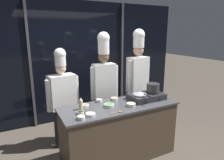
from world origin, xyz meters
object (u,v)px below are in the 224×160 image
chef_head (62,93)px  prep_bowl_ginger (114,99)px  stock_pot (153,88)px  serving_spoon_slotted (118,112)px  prep_bowl_scallions (109,105)px  chef_line (138,73)px  prep_bowl_mushrooms (85,105)px  prep_bowl_garlic (81,117)px  portable_stove (146,96)px  prep_bowl_noodles (131,105)px  prep_bowl_rice (99,101)px  chef_sous (104,79)px  prep_bowl_bean_sprouts (91,114)px  squeeze_bottle_oil (81,104)px  prep_bowl_soy_glaze (80,113)px  frying_pan (140,93)px

chef_head → prep_bowl_ginger: bearing=135.1°
stock_pot → serving_spoon_slotted: 0.90m
prep_bowl_scallions → chef_line: chef_line is taller
prep_bowl_scallions → prep_bowl_mushrooms: (-0.33, 0.19, -0.01)m
prep_bowl_ginger → prep_bowl_garlic: bearing=-147.5°
portable_stove → chef_line: size_ratio=0.28×
prep_bowl_scallions → serving_spoon_slotted: bearing=-85.4°
prep_bowl_mushrooms → prep_bowl_noodles: prep_bowl_noodles is taller
prep_bowl_noodles → prep_bowl_rice: (-0.36, 0.40, -0.00)m
chef_sous → prep_bowl_bean_sprouts: bearing=57.1°
squeeze_bottle_oil → serving_spoon_slotted: size_ratio=0.87×
squeeze_bottle_oil → chef_line: chef_line is taller
squeeze_bottle_oil → prep_bowl_noodles: size_ratio=1.37×
prep_bowl_garlic → prep_bowl_noodles: (0.84, 0.09, 0.00)m
portable_stove → prep_bowl_soy_glaze: (-1.20, -0.08, -0.03)m
frying_pan → chef_line: chef_line is taller
squeeze_bottle_oil → prep_bowl_bean_sprouts: (0.04, -0.27, -0.07)m
stock_pot → prep_bowl_bean_sprouts: 1.26m
prep_bowl_garlic → prep_bowl_ginger: (0.74, 0.47, -0.00)m
stock_pot → prep_bowl_scallions: stock_pot is taller
portable_stove → prep_bowl_scallions: 0.72m
prep_bowl_mushrooms → serving_spoon_slotted: size_ratio=0.63×
stock_pot → prep_bowl_bean_sprouts: size_ratio=1.77×
squeeze_bottle_oil → prep_bowl_scallions: size_ratio=1.22×
chef_sous → prep_bowl_ginger: bearing=91.0°
prep_bowl_bean_sprouts → prep_bowl_noodles: bearing=3.4°
prep_bowl_soy_glaze → prep_bowl_noodles: bearing=-6.1°
frying_pan → prep_bowl_soy_glaze: (-1.07, -0.08, -0.11)m
stock_pot → prep_bowl_garlic: 1.42m
portable_stove → prep_bowl_noodles: size_ratio=4.29×
prep_bowl_scallions → prep_bowl_rice: bearing=100.7°
prep_bowl_noodles → serving_spoon_slotted: (-0.29, -0.12, -0.02)m
chef_line → portable_stove: bearing=58.4°
stock_pot → prep_bowl_noodles: (-0.55, -0.17, -0.16)m
prep_bowl_scallions → serving_spoon_slotted: (0.02, -0.25, -0.02)m
chef_sous → stock_pot: bearing=136.9°
prep_bowl_noodles → prep_bowl_ginger: 0.39m
prep_bowl_ginger → prep_bowl_rice: bearing=176.7°
prep_bowl_mushrooms → chef_sous: (0.56, 0.49, 0.26)m
chef_line → frying_pan: bearing=48.7°
prep_bowl_noodles → prep_bowl_rice: bearing=132.4°
stock_pot → prep_bowl_mushrooms: (-1.19, 0.15, -0.17)m
prep_bowl_rice → prep_bowl_ginger: 0.27m
chef_head → chef_sous: 0.78m
frying_pan → squeeze_bottle_oil: bearing=176.3°
prep_bowl_garlic → serving_spoon_slotted: (0.55, -0.02, -0.02)m
prep_bowl_garlic → prep_bowl_ginger: 0.88m
squeeze_bottle_oil → prep_bowl_scallions: bearing=-12.5°
portable_stove → prep_bowl_bean_sprouts: 1.12m
prep_bowl_garlic → prep_bowl_ginger: size_ratio=0.92×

